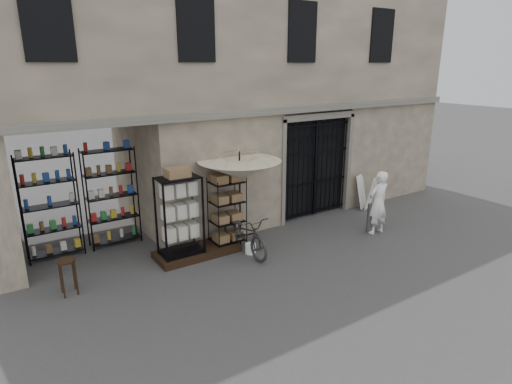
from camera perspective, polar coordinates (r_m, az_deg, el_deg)
ground at (r=10.56m, az=7.90°, el=-8.19°), size 80.00×80.00×0.00m
main_building at (r=12.85m, az=-3.53°, el=17.07°), size 14.00×4.00×9.00m
shop_recess at (r=10.54m, az=-21.50°, el=-0.57°), size 3.00×1.70×3.00m
shop_shelving at (r=11.07m, az=-22.18°, el=-1.19°), size 2.70×0.50×2.50m
iron_gate at (r=12.79m, az=7.43°, el=3.40°), size 2.50×0.21×3.00m
step_platform at (r=10.51m, az=-7.84°, el=-7.86°), size 2.00×0.90×0.15m
display_cabinet at (r=9.98m, az=-10.11°, el=-3.70°), size 1.03×0.77×2.01m
wire_rack at (r=10.59m, az=-3.86°, el=-2.87°), size 0.88×0.70×1.79m
market_umbrella at (r=10.35m, az=-2.21°, el=3.65°), size 2.10×2.13×2.89m
white_bucket at (r=10.46m, az=-0.75°, el=-7.53°), size 0.32×0.32×0.25m
bicycle at (r=10.56m, az=-1.50°, el=-8.03°), size 0.67×1.00×1.88m
wooden_stool at (r=9.39m, az=-23.77°, el=-10.22°), size 0.39×0.39×0.75m
steel_bollard at (r=12.01m, az=14.91°, el=-3.39°), size 0.18×0.18×0.81m
shopkeeper at (r=12.16m, az=15.66°, el=-5.23°), size 0.63×1.73×0.41m
easel_sign at (r=13.85m, az=14.53°, el=-0.05°), size 0.69×0.73×1.06m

